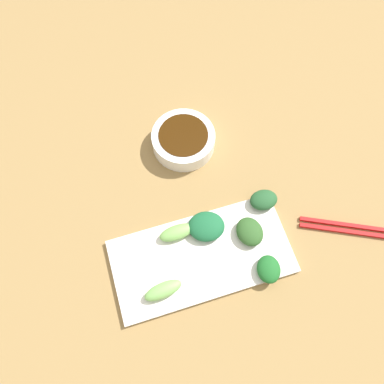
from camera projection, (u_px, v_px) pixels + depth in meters
tabletop at (201, 218)px, 0.83m from camera, size 2.10×2.10×0.02m
sauce_bowl at (183, 140)px, 0.87m from camera, size 0.14×0.14×0.04m
serving_plate at (202, 256)px, 0.78m from camera, size 0.17×0.36×0.01m
broccoli_leafy_0 at (269, 269)px, 0.75m from camera, size 0.07×0.06×0.02m
broccoli_leafy_1 at (207, 226)px, 0.78m from camera, size 0.08×0.09×0.03m
broccoli_leafy_2 at (264, 200)px, 0.81m from camera, size 0.05×0.06×0.03m
broccoli_stalk_3 at (177, 232)px, 0.78m from camera, size 0.03×0.07×0.02m
broccoli_leafy_4 at (250, 232)px, 0.78m from camera, size 0.07×0.06×0.03m
broccoli_stalk_5 at (163, 290)px, 0.74m from camera, size 0.04×0.08×0.02m
chopsticks at (355, 229)px, 0.80m from camera, size 0.12×0.22×0.01m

